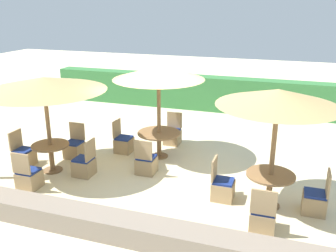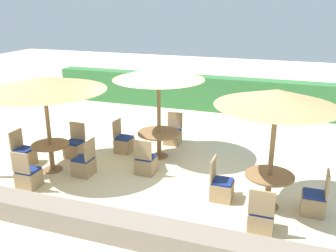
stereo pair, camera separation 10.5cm
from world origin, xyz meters
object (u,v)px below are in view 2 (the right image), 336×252
parasol_center (159,73)px  round_table_front_right (269,182)px  patio_chair_front_left_south (28,177)px  round_table_center (159,137)px  patio_chair_center_north (173,135)px  parasol_front_left (44,84)px  patio_chair_front_left_east (84,165)px  patio_chair_front_left_west (24,155)px  patio_chair_center_west (124,143)px  round_table_front_left (51,151)px  patio_chair_front_right_west (221,188)px  patio_chair_center_south (146,163)px  patio_chair_front_right_east (314,202)px  parasol_front_right (277,98)px  patio_chair_front_left_north (75,148)px  patio_chair_front_right_south (261,219)px

parasol_center → round_table_front_right: bearing=-29.7°
patio_chair_front_left_south → round_table_center: (2.20, 2.68, 0.31)m
patio_chair_center_north → round_table_front_right: size_ratio=0.94×
parasol_front_left → patio_chair_front_left_east: size_ratio=3.18×
patio_chair_front_left_west → patio_chair_center_west: same height
round_table_front_left → patio_chair_center_west: (1.17, 1.72, -0.27)m
round_table_front_left → parasol_center: (2.25, 1.72, 1.79)m
round_table_front_left → patio_chair_center_north: (2.29, 2.79, -0.27)m
patio_chair_center_north → patio_chair_front_right_west: (2.04, -2.82, 0.00)m
parasol_front_left → patio_chair_center_south: bearing=15.2°
parasol_center → patio_chair_center_west: size_ratio=2.68×
parasol_front_left → patio_chair_front_right_west: parasol_front_left is taller
patio_chair_center_north → patio_chair_front_right_west: 3.49m
patio_chair_center_north → patio_chair_center_south: (0.01, -2.16, 0.00)m
round_table_center → patio_chair_front_right_east: size_ratio=1.26×
patio_chair_center_north → parasol_front_right: 4.62m
patio_chair_front_left_east → patio_chair_front_right_west: 3.43m
patio_chair_front_right_east → patio_chair_front_left_east: bearing=89.6°
round_table_front_left → patio_chair_front_left_north: 1.00m
patio_chair_center_west → patio_chair_front_right_east: same height
patio_chair_center_north → parasol_front_left: bearing=50.6°
round_table_center → patio_chair_center_south: patio_chair_center_south is taller
patio_chair_front_left_north → patio_chair_center_north: same height
patio_chair_front_left_south → patio_chair_center_north: 4.37m
parasol_front_left → patio_chair_front_left_east: (0.91, 0.04, -1.97)m
parasol_center → round_table_front_right: (3.06, -1.75, -1.75)m
patio_chair_center_north → patio_chair_front_right_south: bearing=128.4°
round_table_front_left → round_table_front_right: 5.31m
patio_chair_front_left_west → patio_chair_center_south: same height
patio_chair_center_west → patio_chair_front_right_west: (3.16, -1.76, 0.00)m
parasol_center → patio_chair_front_right_south: (3.02, -2.69, -2.05)m
patio_chair_front_left_south → round_table_front_right: bearing=10.1°
patio_chair_center_south → parasol_front_right: bearing=-12.3°
parasol_front_left → patio_chair_front_left_south: (0.06, -0.97, -1.97)m
parasol_front_left → patio_chair_front_right_south: (5.27, -0.97, -1.97)m
patio_chair_front_left_east → patio_chair_center_south: bearing=-67.2°
parasol_front_left → patio_chair_front_left_east: parasol_front_left is taller
patio_chair_front_right_south → patio_chair_front_right_east: same height
patio_chair_front_right_west → patio_chair_front_right_east: size_ratio=1.00×
round_table_front_left → patio_chair_front_right_west: 4.34m
parasol_center → round_table_center: size_ratio=2.13×
patio_chair_front_left_west → patio_chair_front_right_west: size_ratio=1.00×
parasol_center → patio_chair_front_right_east: (3.97, -1.71, -2.05)m
patio_chair_center_west → patio_chair_front_right_south: bearing=56.7°
patio_chair_front_left_east → patio_chair_front_left_west: bearing=89.5°
round_table_front_left → patio_chair_front_right_south: size_ratio=0.99×
parasol_center → parasol_front_right: parasol_front_right is taller
parasol_center → round_table_front_right: parasol_center is taller
patio_chair_front_left_east → patio_chair_center_south: 1.52m
parasol_front_left → parasol_front_right: parasol_front_right is taller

